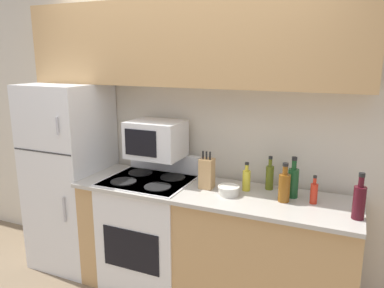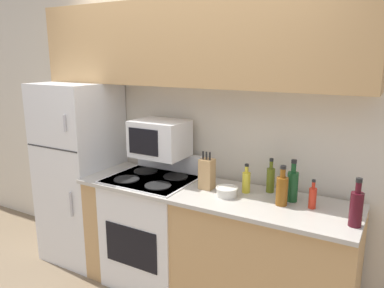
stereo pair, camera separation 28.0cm
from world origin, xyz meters
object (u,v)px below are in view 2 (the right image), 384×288
Objects in this scene: microwave at (160,138)px; bottle_wine_red at (356,208)px; knife_block at (207,174)px; bottle_whiskey at (282,190)px; stove at (153,228)px; bottle_olive_oil at (271,179)px; bowl at (227,191)px; bottle_cooking_spray at (246,181)px; refrigerator at (81,172)px; bottle_hot_sauce at (313,197)px; bottle_wine_green at (293,185)px.

microwave is 1.59m from bottle_wine_red.
bottle_whiskey is at bearing -3.56° from knife_block.
bottle_wine_red reaches higher than knife_block.
bottle_olive_oil is (0.94, 0.20, 0.54)m from stove.
bottle_cooking_spray is (0.09, 0.14, 0.05)m from bowl.
stove is 0.85m from bowl.
knife_block is at bearing -9.53° from microwave.
knife_block reaches higher than stove.
refrigerator is 10.37× the size of bowl.
bottle_cooking_spray is at bearing -0.77° from microwave.
stove is at bearing -178.01° from bottle_hot_sauce.
bowl is 0.74× the size of bottle_cooking_spray.
microwave is 1.47× the size of bottle_wine_red.
bottle_wine_red is 1.36× the size of bottle_cooking_spray.
microwave is at bearing 170.47° from knife_block.
bottle_wine_green is 0.48m from bottle_wine_red.
microwave reaches higher than bottle_hot_sauce.
bottle_wine_red is (2.42, -0.13, 0.20)m from refrigerator.
refrigerator reaches higher than bottle_wine_red.
stove is 0.75m from knife_block.
stove is 3.64× the size of bottle_wine_green.
microwave is at bearing 173.73° from bottle_whiskey.
bottle_cooking_spray is 0.18m from bottle_olive_oil.
bottle_olive_oil reaches higher than stove.
bottle_whiskey is (-0.04, -0.11, -0.01)m from bottle_wine_green.
microwave is 0.96m from bottle_olive_oil.
bottle_olive_oil is (0.24, 0.24, 0.07)m from bowl.
refrigerator is 7.64× the size of bottle_cooking_spray.
refrigerator reaches higher than bottle_cooking_spray.
bottle_wine_red is at bearing -8.03° from microwave.
bottle_wine_red reaches higher than bottle_hot_sauce.
refrigerator reaches higher than bowl.
bottle_wine_red is (1.57, -0.10, 0.56)m from stove.
bottle_whiskey is (0.59, -0.04, -0.01)m from knife_block.
bottle_cooking_spray is (-0.34, 0.00, -0.03)m from bottle_wine_green.
bowl is at bearing -19.68° from knife_block.
bottle_hot_sauce is at bearing 1.99° from stove.
refrigerator is 1.81m from bottle_olive_oil.
refrigerator is 1.54× the size of stove.
bottle_olive_oil is (0.15, 0.10, 0.02)m from bottle_cooking_spray.
refrigerator is at bearing -177.80° from bottle_wine_green.
bowl is 0.54× the size of bottle_wine_green.
refrigerator is at bearing -179.79° from knife_block.
bottle_wine_green reaches higher than knife_block.
bottle_wine_red is at bearing -11.96° from bottle_whiskey.
stove reaches higher than bowl.
bottle_wine_green is 1.50× the size of bottle_hot_sauce.
knife_block is (0.50, 0.03, 0.56)m from stove.
bowl is at bearing -122.45° from bottle_cooking_spray.
stove is 0.95m from bottle_cooking_spray.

